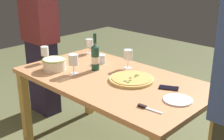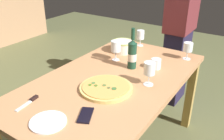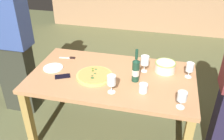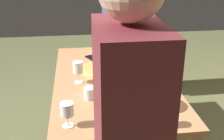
{
  "view_description": "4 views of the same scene",
  "coord_description": "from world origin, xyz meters",
  "px_view_note": "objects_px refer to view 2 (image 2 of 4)",
  "views": [
    {
      "loc": [
        -1.58,
        1.64,
        1.64
      ],
      "look_at": [
        0.0,
        0.0,
        0.81
      ],
      "focal_mm": 48.06,
      "sensor_mm": 36.0,
      "label": 1
    },
    {
      "loc": [
        -1.31,
        -0.88,
        1.58
      ],
      "look_at": [
        0.0,
        0.0,
        0.81
      ],
      "focal_mm": 39.07,
      "sensor_mm": 36.0,
      "label": 2
    },
    {
      "loc": [
        0.47,
        -1.97,
        2.02
      ],
      "look_at": [
        0.0,
        0.0,
        0.81
      ],
      "focal_mm": 39.28,
      "sensor_mm": 36.0,
      "label": 3
    },
    {
      "loc": [
        2.09,
        -0.27,
        1.69
      ],
      "look_at": [
        0.0,
        0.0,
        0.81
      ],
      "focal_mm": 46.67,
      "sensor_mm": 36.0,
      "label": 4
    }
  ],
  "objects_px": {
    "pizza_knife": "(30,101)",
    "side_plate": "(48,122)",
    "wine_glass_far_left": "(188,48)",
    "dining_table": "(112,89)",
    "wine_glass_near_pizza": "(149,69)",
    "wine_glass_far_right": "(116,47)",
    "cup_amber": "(156,64)",
    "cell_phone": "(86,115)",
    "pizza": "(106,88)",
    "wine_bottle": "(132,54)",
    "serving_bowl": "(123,46)",
    "wine_glass_by_bottle": "(140,35)",
    "person_guest_left": "(180,28)"
  },
  "relations": [
    {
      "from": "pizza_knife",
      "to": "side_plate",
      "type": "bearing_deg",
      "value": -108.06
    },
    {
      "from": "wine_glass_far_left",
      "to": "dining_table",
      "type": "bearing_deg",
      "value": 152.43
    },
    {
      "from": "wine_glass_near_pizza",
      "to": "wine_glass_far_right",
      "type": "xyz_separation_m",
      "value": [
        0.23,
        0.42,
        -0.0
      ]
    },
    {
      "from": "wine_glass_far_right",
      "to": "cup_amber",
      "type": "bearing_deg",
      "value": -84.39
    },
    {
      "from": "wine_glass_far_right",
      "to": "cup_amber",
      "type": "xyz_separation_m",
      "value": [
        0.03,
        -0.35,
        -0.08
      ]
    },
    {
      "from": "dining_table",
      "to": "cell_phone",
      "type": "distance_m",
      "value": 0.49
    },
    {
      "from": "pizza",
      "to": "side_plate",
      "type": "xyz_separation_m",
      "value": [
        -0.46,
        0.06,
        -0.01
      ]
    },
    {
      "from": "wine_glass_far_left",
      "to": "wine_bottle",
      "type": "bearing_deg",
      "value": 143.66
    },
    {
      "from": "wine_glass_near_pizza",
      "to": "pizza",
      "type": "bearing_deg",
      "value": 136.64
    },
    {
      "from": "side_plate",
      "to": "cell_phone",
      "type": "bearing_deg",
      "value": -39.79
    },
    {
      "from": "serving_bowl",
      "to": "wine_glass_by_bottle",
      "type": "xyz_separation_m",
      "value": [
        0.23,
        -0.06,
        0.05
      ]
    },
    {
      "from": "dining_table",
      "to": "side_plate",
      "type": "height_order",
      "value": "side_plate"
    },
    {
      "from": "wine_glass_far_right",
      "to": "person_guest_left",
      "type": "bearing_deg",
      "value": -15.82
    },
    {
      "from": "serving_bowl",
      "to": "cup_amber",
      "type": "height_order",
      "value": "serving_bowl"
    },
    {
      "from": "wine_glass_by_bottle",
      "to": "cell_phone",
      "type": "bearing_deg",
      "value": -166.6
    },
    {
      "from": "side_plate",
      "to": "wine_glass_far_left",
      "type": "bearing_deg",
      "value": -15.03
    },
    {
      "from": "wine_bottle",
      "to": "pizza_knife",
      "type": "height_order",
      "value": "wine_bottle"
    },
    {
      "from": "dining_table",
      "to": "wine_glass_far_right",
      "type": "xyz_separation_m",
      "value": [
        0.29,
        0.16,
        0.21
      ]
    },
    {
      "from": "pizza",
      "to": "wine_bottle",
      "type": "distance_m",
      "value": 0.41
    },
    {
      "from": "side_plate",
      "to": "person_guest_left",
      "type": "height_order",
      "value": "person_guest_left"
    },
    {
      "from": "pizza",
      "to": "cell_phone",
      "type": "relative_size",
      "value": 2.47
    },
    {
      "from": "wine_glass_by_bottle",
      "to": "pizza_knife",
      "type": "xyz_separation_m",
      "value": [
        -1.26,
        0.09,
        -0.1
      ]
    },
    {
      "from": "wine_bottle",
      "to": "side_plate",
      "type": "height_order",
      "value": "wine_bottle"
    },
    {
      "from": "serving_bowl",
      "to": "wine_glass_near_pizza",
      "type": "bearing_deg",
      "value": -132.51
    },
    {
      "from": "cup_amber",
      "to": "pizza_knife",
      "type": "bearing_deg",
      "value": 153.24
    },
    {
      "from": "wine_glass_near_pizza",
      "to": "wine_glass_by_bottle",
      "type": "height_order",
      "value": "wine_glass_near_pizza"
    },
    {
      "from": "wine_glass_far_left",
      "to": "wine_glass_far_right",
      "type": "xyz_separation_m",
      "value": [
        -0.35,
        0.5,
        0.01
      ]
    },
    {
      "from": "wine_bottle",
      "to": "wine_glass_near_pizza",
      "type": "height_order",
      "value": "wine_bottle"
    },
    {
      "from": "wine_glass_far_left",
      "to": "pizza_knife",
      "type": "bearing_deg",
      "value": 153.97
    },
    {
      "from": "wine_bottle",
      "to": "dining_table",
      "type": "bearing_deg",
      "value": 171.94
    },
    {
      "from": "wine_glass_far_left",
      "to": "pizza_knife",
      "type": "height_order",
      "value": "wine_glass_far_left"
    },
    {
      "from": "serving_bowl",
      "to": "cell_phone",
      "type": "relative_size",
      "value": 1.44
    },
    {
      "from": "pizza",
      "to": "wine_glass_far_left",
      "type": "height_order",
      "value": "wine_glass_far_left"
    },
    {
      "from": "wine_bottle",
      "to": "wine_glass_far_left",
      "type": "height_order",
      "value": "wine_bottle"
    },
    {
      "from": "pizza",
      "to": "wine_glass_by_bottle",
      "type": "xyz_separation_m",
      "value": [
        0.88,
        0.21,
        0.09
      ]
    },
    {
      "from": "wine_glass_far_left",
      "to": "person_guest_left",
      "type": "height_order",
      "value": "person_guest_left"
    },
    {
      "from": "dining_table",
      "to": "pizza",
      "type": "distance_m",
      "value": 0.2
    },
    {
      "from": "pizza_knife",
      "to": "person_guest_left",
      "type": "height_order",
      "value": "person_guest_left"
    },
    {
      "from": "serving_bowl",
      "to": "wine_glass_far_left",
      "type": "xyz_separation_m",
      "value": [
        0.15,
        -0.55,
        0.05
      ]
    },
    {
      "from": "dining_table",
      "to": "wine_glass_far_left",
      "type": "relative_size",
      "value": 10.79
    },
    {
      "from": "side_plate",
      "to": "person_guest_left",
      "type": "relative_size",
      "value": 0.12
    },
    {
      "from": "wine_glass_far_right",
      "to": "cell_phone",
      "type": "relative_size",
      "value": 1.18
    },
    {
      "from": "wine_glass_far_left",
      "to": "person_guest_left",
      "type": "relative_size",
      "value": 0.09
    },
    {
      "from": "wine_glass_far_right",
      "to": "dining_table",
      "type": "bearing_deg",
      "value": -151.67
    },
    {
      "from": "wine_glass_far_left",
      "to": "wine_glass_by_bottle",
      "type": "bearing_deg",
      "value": 81.38
    },
    {
      "from": "pizza",
      "to": "serving_bowl",
      "type": "relative_size",
      "value": 1.71
    },
    {
      "from": "cell_phone",
      "to": "wine_glass_far_right",
      "type": "bearing_deg",
      "value": -95.77
    },
    {
      "from": "cup_amber",
      "to": "serving_bowl",
      "type": "bearing_deg",
      "value": 67.76
    },
    {
      "from": "wine_glass_far_right",
      "to": "pizza_knife",
      "type": "bearing_deg",
      "value": 174.18
    },
    {
      "from": "cup_amber",
      "to": "side_plate",
      "type": "relative_size",
      "value": 0.4
    }
  ]
}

